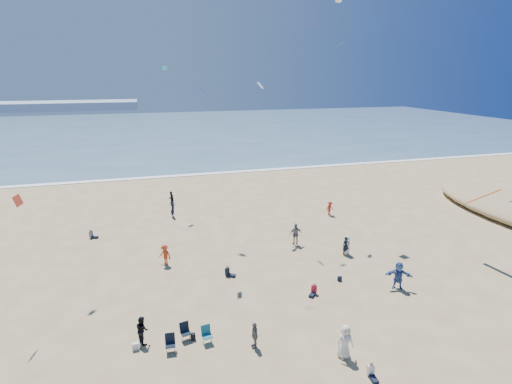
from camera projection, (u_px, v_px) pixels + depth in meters
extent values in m
cube|color=#476B84|center=(157.00, 130.00, 103.68)|extent=(220.00, 100.00, 0.06)
cube|color=white|center=(173.00, 176.00, 57.58)|extent=(220.00, 1.20, 0.08)
imported|color=slate|center=(296.00, 234.00, 34.36)|extent=(1.17, 0.55, 1.95)
imported|color=black|center=(173.00, 209.00, 40.97)|extent=(0.44, 0.65, 1.74)
imported|color=black|center=(346.00, 246.00, 32.45)|extent=(0.59, 0.41, 1.57)
imported|color=#365195|center=(399.00, 275.00, 27.36)|extent=(1.87, 1.32, 1.94)
imported|color=black|center=(142.00, 330.00, 21.82)|extent=(0.87, 0.96, 1.60)
imported|color=black|center=(171.00, 198.00, 45.11)|extent=(0.93, 0.90, 1.50)
imported|color=red|center=(330.00, 208.00, 41.66)|extent=(1.08, 0.83, 1.47)
imported|color=silver|center=(345.00, 342.00, 20.65)|extent=(0.94, 0.65, 1.86)
imported|color=slate|center=(255.00, 335.00, 21.45)|extent=(0.43, 0.91, 1.52)
imported|color=silver|center=(347.00, 245.00, 32.57)|extent=(0.50, 0.76, 1.56)
imported|color=#B33819|center=(165.00, 255.00, 30.82)|extent=(1.18, 1.16, 1.63)
cube|color=silver|center=(135.00, 346.00, 21.41)|extent=(0.35, 0.20, 0.40)
cube|color=black|center=(193.00, 337.00, 22.20)|extent=(0.30, 0.22, 0.38)
cube|color=black|center=(340.00, 279.00, 28.52)|extent=(0.28, 0.18, 0.34)
cube|color=silver|center=(260.00, 85.00, 35.91)|extent=(0.74, 0.76, 0.57)
cube|color=green|center=(340.00, 45.00, 32.68)|extent=(0.61, 0.62, 0.45)
cube|color=#841B93|center=(315.00, 25.00, 35.75)|extent=(0.72, 0.75, 0.52)
cube|color=#E04325|center=(18.00, 200.00, 22.31)|extent=(0.35, 0.77, 0.59)
cube|color=#441B89|center=(202.00, 89.00, 29.09)|extent=(0.54, 0.85, 0.34)
cube|color=#2BBEEB|center=(165.00, 68.00, 41.53)|extent=(0.58, 0.57, 0.42)
cube|color=#FE551A|center=(483.00, 197.00, 30.52)|extent=(0.35, 2.64, 1.87)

